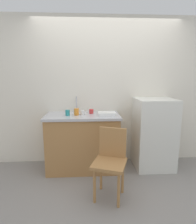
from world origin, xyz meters
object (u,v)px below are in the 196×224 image
Objects in this scene: cup_orange at (76,112)px; dish_tray at (107,114)px; cup_red at (91,111)px; cup_teal at (68,113)px; cup_white at (82,112)px; refrigerator at (154,133)px; chair at (110,160)px.

dish_tray is at bearing -4.07° from cup_orange.
cup_red is (-0.24, 0.16, 0.01)m from dish_tray.
cup_white is (0.23, 0.06, -0.01)m from cup_teal.
refrigerator is 1.13m from cup_red.
refrigerator is 16.37× the size of cup_red.
cup_orange is (0.14, 0.03, 0.01)m from cup_teal.
dish_tray is at bearing -0.70° from cup_teal.
dish_tray is (0.02, 0.70, 0.46)m from chair.
cup_teal is at bearing -177.38° from refrigerator.
chair is 0.98m from cup_white.
refrigerator reaches higher than chair.
chair is at bearing -64.02° from cup_white.
cup_white is at bearing 169.77° from dish_tray.
cup_orange reaches higher than cup_white.
cup_red is at bearing 27.67° from cup_orange.
cup_orange is (-0.09, -0.04, 0.02)m from cup_white.
cup_red is 0.41m from cup_teal.
refrigerator is 1.49m from cup_teal.
cup_red is 0.79× the size of cup_teal.
cup_red is 1.02× the size of cup_white.
refrigerator is 1.14m from chair.
cup_orange is (-1.30, -0.04, 0.40)m from refrigerator.
chair is 12.29× the size of cup_red.
dish_tray is 3.87× the size of cup_red.
refrigerator is at bearing 62.31° from chair.
dish_tray is at bearing -174.85° from refrigerator.
cup_red is at bearing 124.18° from chair.
refrigerator is at bearing 1.72° from cup_orange.
refrigerator is 13.01× the size of cup_teal.
refrigerator is 1.27m from cup_white.
chair is 9.77× the size of cup_teal.
chair is 1.00m from cup_orange.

